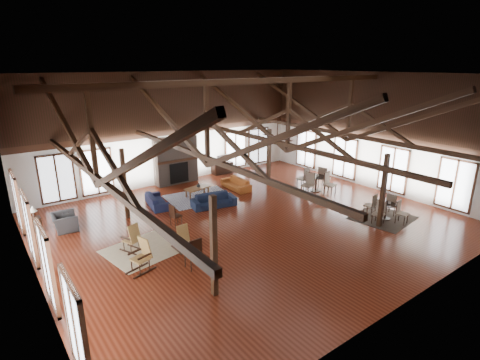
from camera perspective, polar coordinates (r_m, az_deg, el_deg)
floor at (r=15.90m, az=1.53°, el=-6.36°), size 16.00×16.00×0.00m
ceiling at (r=14.56m, az=1.73°, el=15.79°), size 16.00×14.00×0.02m
wall_back at (r=20.81m, az=-10.40°, el=7.71°), size 16.00×0.02×6.00m
wall_front at (r=10.57m, az=25.62°, el=-3.21°), size 16.00×0.02×6.00m
wall_left at (r=12.01m, az=-30.13°, el=-1.53°), size 0.02×14.00×6.00m
wall_right at (r=20.75m, az=19.48°, el=6.97°), size 0.02×14.00×6.00m
roof_truss at (r=14.75m, az=1.66°, el=8.11°), size 15.60×14.07×3.14m
post_grid at (r=15.35m, az=1.58°, el=-1.15°), size 8.16×7.16×3.05m
fireplace at (r=20.87m, az=-9.74°, el=2.96°), size 2.50×0.69×2.60m
ceiling_fan at (r=14.36m, az=5.70°, el=6.58°), size 1.60×1.60×0.75m
sofa_navy_front at (r=17.46m, az=-4.03°, el=-3.12°), size 2.17×1.17×0.60m
sofa_navy_left at (r=17.92m, az=-12.54°, el=-3.04°), size 1.97×1.03×0.55m
sofa_orange at (r=19.85m, az=-0.62°, el=-0.57°), size 1.92×0.79×0.56m
coffee_table at (r=18.79m, az=-6.54°, el=-1.30°), size 1.33×0.84×0.48m
vase at (r=18.79m, az=-6.35°, el=-0.78°), size 0.24×0.24×0.20m
armchair at (r=16.60m, az=-25.16°, el=-5.81°), size 1.11×0.99×0.67m
side_table_lamp at (r=16.99m, az=-28.78°, el=-5.55°), size 0.42×0.42×1.07m
rocking_chair_a at (r=13.88m, az=-16.03°, el=-8.57°), size 0.71×0.91×1.04m
rocking_chair_b at (r=13.58m, az=-8.87°, el=-8.73°), size 0.45×0.79×1.01m
rocking_chair_c at (r=12.60m, az=-14.64°, el=-11.01°), size 0.97×0.69×1.14m
side_chair_a at (r=15.51m, az=-10.02°, el=-5.09°), size 0.45×0.45×0.94m
side_chair_b at (r=12.32m, az=-7.01°, el=-10.73°), size 0.48×0.48×1.08m
cafe_table_near at (r=17.16m, az=21.32°, el=-4.05°), size 1.90×1.90×0.97m
cafe_table_far at (r=19.82m, az=11.52°, el=-0.09°), size 2.21×2.21×1.13m
cup_near at (r=17.09m, az=21.82°, el=-3.24°), size 0.15×0.15×0.10m
cup_far at (r=19.66m, az=11.72°, el=0.67°), size 0.15×0.15×0.11m
tv_console at (r=22.68m, az=-2.70°, el=1.85°), size 1.30×0.49×0.65m
television at (r=22.51m, az=-2.82°, el=3.25°), size 0.89×0.24×0.51m
rug_tan at (r=14.14m, az=-13.90°, el=-10.07°), size 3.15×2.66×0.01m
rug_navy at (r=18.78m, az=-6.16°, el=-2.63°), size 3.36×2.65×0.01m
rug_dark at (r=17.40m, az=20.90°, el=-5.39°), size 2.69×2.50×0.01m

